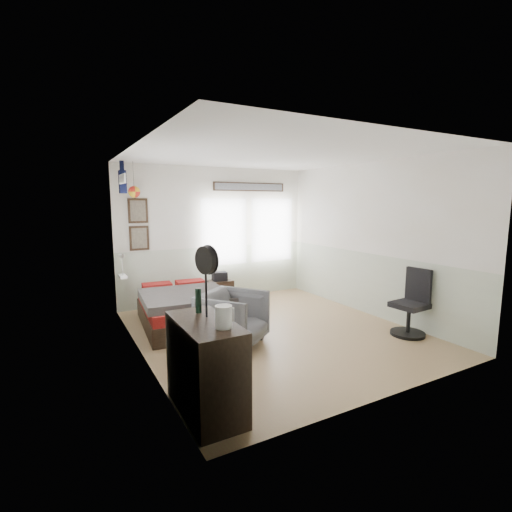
# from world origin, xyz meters

# --- Properties ---
(ground_plane) EXTENTS (4.00, 4.50, 0.01)m
(ground_plane) POSITION_xyz_m (0.00, 0.00, -0.01)
(ground_plane) COLOR tan
(room_shell) EXTENTS (4.02, 4.52, 2.71)m
(room_shell) POSITION_xyz_m (-0.08, 0.19, 1.61)
(room_shell) COLOR beige
(room_shell) RESTS_ON ground_plane
(wall_decor) EXTENTS (3.55, 1.32, 1.44)m
(wall_decor) POSITION_xyz_m (-1.10, 1.96, 2.10)
(wall_decor) COLOR #412D1F
(wall_decor) RESTS_ON room_shell
(bed) EXTENTS (1.43, 1.91, 0.58)m
(bed) POSITION_xyz_m (-1.14, 0.98, 0.28)
(bed) COLOR #36261B
(bed) RESTS_ON ground_plane
(dresser) EXTENTS (0.48, 1.00, 0.90)m
(dresser) POSITION_xyz_m (-1.74, -1.58, 0.45)
(dresser) COLOR #36261B
(dresser) RESTS_ON ground_plane
(armchair) EXTENTS (1.15, 1.16, 0.76)m
(armchair) POSITION_xyz_m (-0.78, -0.16, 0.38)
(armchair) COLOR #5D5D5D
(armchair) RESTS_ON ground_plane
(nightstand) EXTENTS (0.48, 0.40, 0.46)m
(nightstand) POSITION_xyz_m (-0.09, 1.92, 0.23)
(nightstand) COLOR #36261B
(nightstand) RESTS_ON ground_plane
(task_chair) EXTENTS (0.51, 0.51, 1.01)m
(task_chair) POSITION_xyz_m (1.76, -1.12, 0.41)
(task_chair) COLOR black
(task_chair) RESTS_ON ground_plane
(kettle) EXTENTS (0.18, 0.15, 0.20)m
(kettle) POSITION_xyz_m (-1.65, -1.83, 1.00)
(kettle) COLOR silver
(kettle) RESTS_ON dresser
(bottle) EXTENTS (0.06, 0.06, 0.25)m
(bottle) POSITION_xyz_m (-1.69, -1.29, 1.03)
(bottle) COLOR black
(bottle) RESTS_ON dresser
(stand_fan) EXTENTS (0.15, 0.28, 0.71)m
(stand_fan) POSITION_xyz_m (-1.66, -1.46, 1.45)
(stand_fan) COLOR black
(stand_fan) RESTS_ON dresser
(black_bag) EXTENTS (0.31, 0.22, 0.17)m
(black_bag) POSITION_xyz_m (-0.09, 1.92, 0.55)
(black_bag) COLOR black
(black_bag) RESTS_ON nightstand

